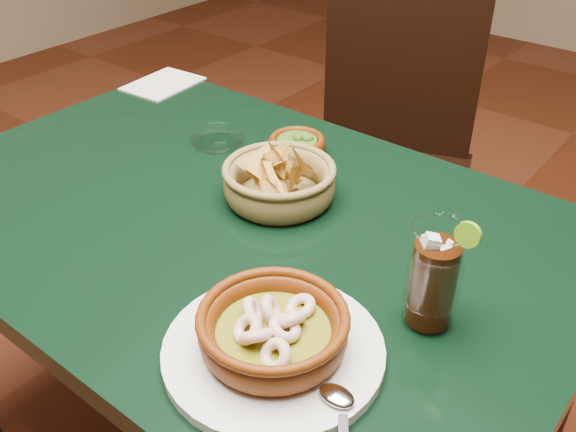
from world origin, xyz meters
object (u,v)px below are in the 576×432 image
Objects in this scene: dining_table at (235,257)px; chip_basket at (279,181)px; dining_chair at (386,156)px; shrimp_plate at (274,336)px; cola_drink at (434,277)px.

dining_table is 5.16× the size of chip_basket.
shrimp_plate is at bearing -68.12° from dining_chair.
dining_chair is 2.73× the size of shrimp_plate.
dining_table is 0.37m from shrimp_plate.
cola_drink is at bearing -4.91° from dining_table.
shrimp_plate is 1.52× the size of chip_basket.
dining_table is 0.73m from dining_chair.
shrimp_plate is at bearing -38.38° from dining_table.
dining_chair is at bearing 102.23° from chip_basket.
chip_basket is (0.04, 0.08, 0.14)m from dining_table.
cola_drink is at bearing -18.05° from chip_basket.
dining_chair is 5.40× the size of cola_drink.
shrimp_plate is (0.37, -0.92, 0.25)m from dining_chair.
dining_chair is 4.14× the size of chip_basket.
shrimp_plate is 0.38m from chip_basket.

